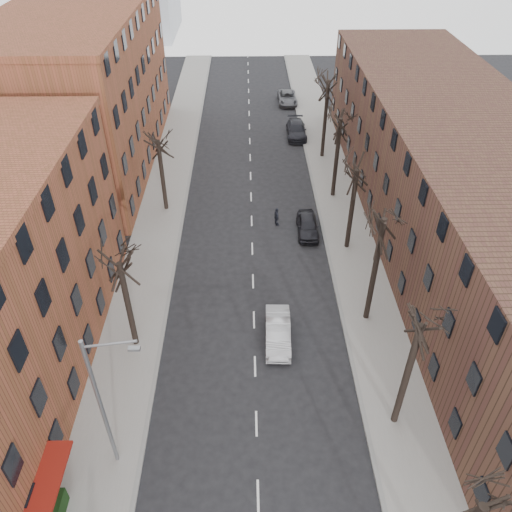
{
  "coord_description": "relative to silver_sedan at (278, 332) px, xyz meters",
  "views": [
    {
      "loc": [
        -0.34,
        -3.97,
        24.18
      ],
      "look_at": [
        0.18,
        21.9,
        4.0
      ],
      "focal_mm": 35.0,
      "sensor_mm": 36.0,
      "label": 1
    }
  ],
  "objects": [
    {
      "name": "sidewalk_left",
      "position": [
        -9.51,
        16.83,
        -0.66
      ],
      "size": [
        4.0,
        90.0,
        0.15
      ],
      "primitive_type": "cube",
      "color": "gray",
      "rests_on": "ground"
    },
    {
      "name": "sidewalk_right",
      "position": [
        6.49,
        16.83,
        -0.66
      ],
      "size": [
        4.0,
        90.0,
        0.15
      ],
      "primitive_type": "cube",
      "color": "gray",
      "rests_on": "ground"
    },
    {
      "name": "building_left_far",
      "position": [
        -17.51,
        25.83,
        6.26
      ],
      "size": [
        12.0,
        28.0,
        14.0
      ],
      "primitive_type": "cube",
      "color": "brown",
      "rests_on": "ground"
    },
    {
      "name": "building_right",
      "position": [
        14.49,
        11.83,
        4.26
      ],
      "size": [
        12.0,
        50.0,
        10.0
      ],
      "primitive_type": "cube",
      "color": "#4A3022",
      "rests_on": "ground"
    },
    {
      "name": "tree_right_b",
      "position": [
        6.09,
        -6.17,
        -0.74
      ],
      "size": [
        5.2,
        5.2,
        10.8
      ],
      "primitive_type": null,
      "color": "black",
      "rests_on": "ground"
    },
    {
      "name": "tree_right_c",
      "position": [
        6.09,
        1.83,
        -0.74
      ],
      "size": [
        5.2,
        5.2,
        11.6
      ],
      "primitive_type": null,
      "color": "black",
      "rests_on": "ground"
    },
    {
      "name": "tree_right_d",
      "position": [
        6.09,
        9.83,
        -0.74
      ],
      "size": [
        5.2,
        5.2,
        10.0
      ],
      "primitive_type": null,
      "color": "black",
      "rests_on": "ground"
    },
    {
      "name": "tree_right_e",
      "position": [
        6.09,
        17.83,
        -0.74
      ],
      "size": [
        5.2,
        5.2,
        10.8
      ],
      "primitive_type": null,
      "color": "black",
      "rests_on": "ground"
    },
    {
      "name": "tree_right_f",
      "position": [
        6.09,
        25.83,
        -0.74
      ],
      "size": [
        5.2,
        5.2,
        11.6
      ],
      "primitive_type": null,
      "color": "black",
      "rests_on": "ground"
    },
    {
      "name": "tree_left_a",
      "position": [
        -9.11,
        -0.17,
        -0.74
      ],
      "size": [
        5.2,
        5.2,
        9.5
      ],
      "primitive_type": null,
      "color": "black",
      "rests_on": "ground"
    },
    {
      "name": "tree_left_b",
      "position": [
        -9.11,
        15.83,
        -0.74
      ],
      "size": [
        5.2,
        5.2,
        9.5
      ],
      "primitive_type": null,
      "color": "black",
      "rests_on": "ground"
    },
    {
      "name": "streetlight",
      "position": [
        -8.54,
        -8.17,
        4.27
      ],
      "size": [
        2.45,
        0.22,
        9.03
      ],
      "color": "slate",
      "rests_on": "ground"
    },
    {
      "name": "silver_sedan",
      "position": [
        0.0,
        0.0,
        0.0
      ],
      "size": [
        1.7,
        4.53,
        1.48
      ],
      "primitive_type": "imported",
      "rotation": [
        0.0,
        0.0,
        -0.03
      ],
      "color": "#AAACB1",
      "rests_on": "ground"
    },
    {
      "name": "parked_car_near",
      "position": [
        3.12,
        12.0,
        -0.02
      ],
      "size": [
        1.77,
        4.25,
        1.44
      ],
      "primitive_type": "imported",
      "rotation": [
        0.0,
        0.0,
        -0.02
      ],
      "color": "black",
      "rests_on": "ground"
    },
    {
      "name": "parked_car_mid",
      "position": [
        3.79,
        31.06,
        0.02
      ],
      "size": [
        2.21,
        5.28,
        1.52
      ],
      "primitive_type": "imported",
      "rotation": [
        0.0,
        0.0,
        -0.01
      ],
      "color": "black",
      "rests_on": "ground"
    },
    {
      "name": "parked_car_far",
      "position": [
        3.47,
        41.21,
        -0.04
      ],
      "size": [
        2.39,
        5.08,
        1.4
      ],
      "primitive_type": "imported",
      "rotation": [
        0.0,
        0.0,
        0.01
      ],
      "color": "#505157",
      "rests_on": "ground"
    },
    {
      "name": "pedestrian_crossing",
      "position": [
        0.61,
        13.21,
        0.08
      ],
      "size": [
        0.63,
        1.03,
        1.64
      ],
      "primitive_type": "imported",
      "rotation": [
        0.0,
        0.0,
        1.82
      ],
      "color": "black",
      "rests_on": "ground"
    }
  ]
}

